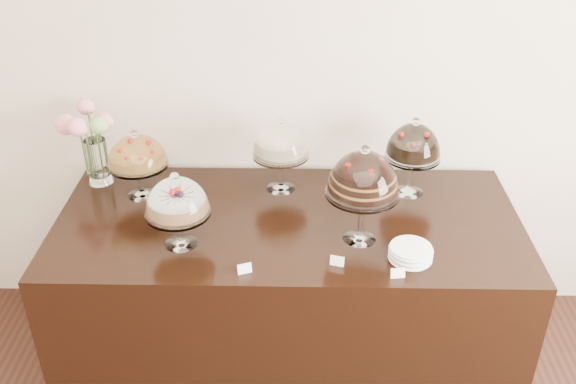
{
  "coord_description": "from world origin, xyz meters",
  "views": [
    {
      "loc": [
        -0.17,
        -0.09,
        2.57
      ],
      "look_at": [
        -0.22,
        2.4,
        1.08
      ],
      "focal_mm": 40.0,
      "sensor_mm": 36.0,
      "label": 1
    }
  ],
  "objects_px": {
    "cake_stand_dark_choco": "(414,145)",
    "plate_stack": "(411,253)",
    "cake_stand_choco_layer": "(363,177)",
    "cake_stand_sugar_sponge": "(177,200)",
    "flower_vase": "(90,137)",
    "display_counter": "(288,293)",
    "cake_stand_fruit_tart": "(137,154)",
    "cake_stand_cheesecake": "(281,144)"
  },
  "relations": [
    {
      "from": "display_counter",
      "to": "cake_stand_sugar_sponge",
      "type": "bearing_deg",
      "value": -156.63
    },
    {
      "from": "display_counter",
      "to": "cake_stand_choco_layer",
      "type": "distance_m",
      "value": 0.85
    },
    {
      "from": "cake_stand_choco_layer",
      "to": "cake_stand_dark_choco",
      "type": "xyz_separation_m",
      "value": [
        0.28,
        0.42,
        -0.05
      ]
    },
    {
      "from": "cake_stand_choco_layer",
      "to": "flower_vase",
      "type": "bearing_deg",
      "value": 159.63
    },
    {
      "from": "cake_stand_sugar_sponge",
      "to": "plate_stack",
      "type": "xyz_separation_m",
      "value": [
        1.01,
        -0.1,
        -0.19
      ]
    },
    {
      "from": "cake_stand_fruit_tart",
      "to": "flower_vase",
      "type": "bearing_deg",
      "value": 153.99
    },
    {
      "from": "cake_stand_choco_layer",
      "to": "plate_stack",
      "type": "relative_size",
      "value": 2.56
    },
    {
      "from": "cake_stand_sugar_sponge",
      "to": "flower_vase",
      "type": "bearing_deg",
      "value": 134.0
    },
    {
      "from": "display_counter",
      "to": "flower_vase",
      "type": "xyz_separation_m",
      "value": [
        -1.0,
        0.34,
        0.7
      ]
    },
    {
      "from": "cake_stand_dark_choco",
      "to": "plate_stack",
      "type": "relative_size",
      "value": 2.22
    },
    {
      "from": "cake_stand_fruit_tart",
      "to": "plate_stack",
      "type": "distance_m",
      "value": 1.39
    },
    {
      "from": "cake_stand_choco_layer",
      "to": "display_counter",
      "type": "bearing_deg",
      "value": 154.79
    },
    {
      "from": "cake_stand_choco_layer",
      "to": "flower_vase",
      "type": "relative_size",
      "value": 1.12
    },
    {
      "from": "display_counter",
      "to": "cake_stand_choco_layer",
      "type": "relative_size",
      "value": 4.67
    },
    {
      "from": "cake_stand_dark_choco",
      "to": "cake_stand_sugar_sponge",
      "type": "bearing_deg",
      "value": -156.39
    },
    {
      "from": "display_counter",
      "to": "flower_vase",
      "type": "relative_size",
      "value": 5.25
    },
    {
      "from": "cake_stand_sugar_sponge",
      "to": "plate_stack",
      "type": "height_order",
      "value": "cake_stand_sugar_sponge"
    },
    {
      "from": "cake_stand_cheesecake",
      "to": "cake_stand_fruit_tart",
      "type": "bearing_deg",
      "value": -173.73
    },
    {
      "from": "cake_stand_sugar_sponge",
      "to": "cake_stand_dark_choco",
      "type": "relative_size",
      "value": 0.88
    },
    {
      "from": "cake_stand_dark_choco",
      "to": "plate_stack",
      "type": "height_order",
      "value": "cake_stand_dark_choco"
    },
    {
      "from": "flower_vase",
      "to": "plate_stack",
      "type": "height_order",
      "value": "flower_vase"
    },
    {
      "from": "cake_stand_dark_choco",
      "to": "cake_stand_fruit_tart",
      "type": "distance_m",
      "value": 1.35
    },
    {
      "from": "cake_stand_choco_layer",
      "to": "cake_stand_fruit_tart",
      "type": "xyz_separation_m",
      "value": [
        -1.06,
        0.36,
        -0.09
      ]
    },
    {
      "from": "cake_stand_dark_choco",
      "to": "plate_stack",
      "type": "bearing_deg",
      "value": -97.36
    },
    {
      "from": "cake_stand_sugar_sponge",
      "to": "cake_stand_fruit_tart",
      "type": "bearing_deg",
      "value": 122.44
    },
    {
      "from": "cake_stand_dark_choco",
      "to": "flower_vase",
      "type": "xyz_separation_m",
      "value": [
        -1.61,
        0.07,
        -0.01
      ]
    },
    {
      "from": "cake_stand_sugar_sponge",
      "to": "cake_stand_cheesecake",
      "type": "height_order",
      "value": "cake_stand_cheesecake"
    },
    {
      "from": "display_counter",
      "to": "cake_stand_cheesecake",
      "type": "relative_size",
      "value": 5.6
    },
    {
      "from": "cake_stand_sugar_sponge",
      "to": "cake_stand_cheesecake",
      "type": "relative_size",
      "value": 0.92
    },
    {
      "from": "cake_stand_sugar_sponge",
      "to": "cake_stand_choco_layer",
      "type": "bearing_deg",
      "value": 3.76
    },
    {
      "from": "cake_stand_sugar_sponge",
      "to": "flower_vase",
      "type": "xyz_separation_m",
      "value": [
        -0.53,
        0.54,
        0.03
      ]
    },
    {
      "from": "cake_stand_sugar_sponge",
      "to": "plate_stack",
      "type": "relative_size",
      "value": 1.96
    },
    {
      "from": "cake_stand_cheesecake",
      "to": "plate_stack",
      "type": "xyz_separation_m",
      "value": [
        0.58,
        -0.59,
        -0.22
      ]
    },
    {
      "from": "cake_stand_sugar_sponge",
      "to": "cake_stand_fruit_tart",
      "type": "xyz_separation_m",
      "value": [
        -0.27,
        0.42,
        0.0
      ]
    },
    {
      "from": "flower_vase",
      "to": "cake_stand_fruit_tart",
      "type": "bearing_deg",
      "value": -26.01
    },
    {
      "from": "cake_stand_fruit_tart",
      "to": "flower_vase",
      "type": "xyz_separation_m",
      "value": [
        -0.26,
        0.13,
        0.03
      ]
    },
    {
      "from": "cake_stand_fruit_tart",
      "to": "plate_stack",
      "type": "relative_size",
      "value": 1.95
    },
    {
      "from": "display_counter",
      "to": "cake_stand_dark_choco",
      "type": "relative_size",
      "value": 5.38
    },
    {
      "from": "cake_stand_sugar_sponge",
      "to": "flower_vase",
      "type": "height_order",
      "value": "flower_vase"
    },
    {
      "from": "flower_vase",
      "to": "plate_stack",
      "type": "bearing_deg",
      "value": -22.7
    },
    {
      "from": "cake_stand_dark_choco",
      "to": "flower_vase",
      "type": "relative_size",
      "value": 0.98
    },
    {
      "from": "cake_stand_dark_choco",
      "to": "flower_vase",
      "type": "height_order",
      "value": "flower_vase"
    }
  ]
}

